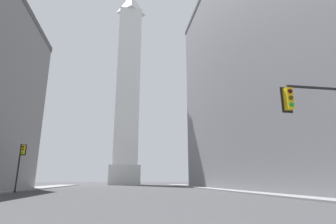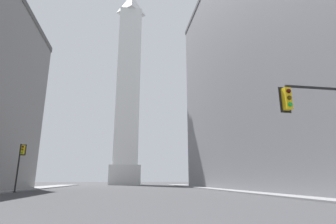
# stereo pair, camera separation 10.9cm
# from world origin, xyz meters

# --- Properties ---
(sidewalk_right) EXTENTS (5.00, 98.45, 0.15)m
(sidewalk_right) POSITION_xyz_m (15.27, 29.54, 0.07)
(sidewalk_right) COLOR slate
(sidewalk_right) RESTS_ON ground_plane
(building_right) EXTENTS (27.94, 56.16, 40.63)m
(building_right) POSITION_xyz_m (28.68, 32.18, 20.32)
(building_right) COLOR slate
(building_right) RESTS_ON ground_plane
(obelisk) EXTENTS (9.34, 9.34, 67.81)m
(obelisk) POSITION_xyz_m (0.00, 82.04, 32.48)
(obelisk) COLOR silver
(obelisk) RESTS_ON ground_plane
(traffic_light_mid_left) EXTENTS (0.78, 0.50, 5.69)m
(traffic_light_mid_left) POSITION_xyz_m (-12.54, 32.63, 3.75)
(traffic_light_mid_left) COLOR black
(traffic_light_mid_left) RESTS_ON ground_plane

